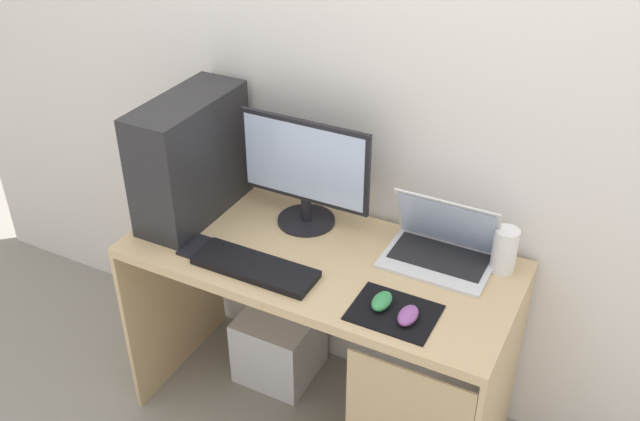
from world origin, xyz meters
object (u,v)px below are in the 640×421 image
keyboard (255,267)px  laptop (441,247)px  mouse_right (408,315)px  pc_tower (191,158)px  subwoofer (279,344)px  mouse_left (382,301)px  monitor (305,172)px  speaker (505,250)px  cell_phone (195,246)px

keyboard → laptop: bearing=33.4°
keyboard → mouse_right: bearing=-0.5°
pc_tower → keyboard: 0.49m
pc_tower → subwoofer: size_ratio=1.61×
mouse_left → mouse_right: 0.10m
mouse_left → laptop: bearing=76.7°
pc_tower → laptop: (0.90, 0.13, -0.18)m
mouse_right → monitor: bearing=147.8°
monitor → speaker: (0.71, 0.05, -0.13)m
monitor → speaker: size_ratio=3.13×
laptop → keyboard: bearing=-146.6°
keyboard → mouse_right: mouse_right is taller
laptop → cell_phone: laptop is taller
mouse_left → cell_phone: bearing=-179.6°
laptop → mouse_left: bearing=-103.3°
mouse_right → cell_phone: mouse_right is taller
mouse_right → subwoofer: size_ratio=0.32×
laptop → cell_phone: 0.83m
speaker → mouse_right: 0.42m
monitor → mouse_left: (0.43, -0.31, -0.19)m
mouse_left → mouse_right: (0.09, -0.03, 0.00)m
speaker → keyboard: bearing=-152.5°
mouse_left → monitor: bearing=144.6°
subwoofer → mouse_right: bearing=-25.6°
laptop → mouse_left: size_ratio=3.70×
mouse_right → pc_tower: bearing=166.9°
pc_tower → mouse_right: pc_tower is taller
monitor → subwoofer: bearing=-169.1°
pc_tower → speaker: size_ratio=3.07×
laptop → mouse_right: 0.35m
keyboard → subwoofer: (-0.11, 0.30, -0.63)m
speaker → subwoofer: 1.08m
laptop → mouse_right: size_ratio=3.70×
keyboard → pc_tower: bearing=151.4°
pc_tower → mouse_right: size_ratio=4.99×
laptop → pc_tower: bearing=-171.8°
monitor → speaker: bearing=3.9°
keyboard → cell_phone: bearing=176.5°
speaker → keyboard: (-0.72, -0.37, -0.07)m
monitor → subwoofer: 0.84m
pc_tower → cell_phone: (0.13, -0.19, -0.22)m
pc_tower → subwoofer: pc_tower is taller
laptop → speaker: size_ratio=2.28×
laptop → keyboard: 0.62m
pc_tower → cell_phone: size_ratio=3.68×
monitor → mouse_right: size_ratio=5.09×
monitor → speaker: 0.72m
speaker → mouse_left: speaker is taller
subwoofer → speaker: bearing=4.9°
pc_tower → monitor: 0.41m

